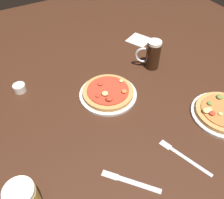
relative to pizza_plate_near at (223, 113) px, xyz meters
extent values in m
cube|color=#3D2114|center=(-0.38, 0.30, -0.03)|extent=(2.40, 2.40, 0.03)
cylinder|color=silver|center=(0.00, 0.00, -0.01)|extent=(0.27, 0.27, 0.01)
cylinder|color=tan|center=(0.00, 0.00, 0.00)|extent=(0.23, 0.23, 0.02)
cylinder|color=#C67038|center=(0.00, 0.00, 0.02)|extent=(0.19, 0.19, 0.01)
ellipsoid|color=#DBC67A|center=(-0.03, -0.01, 0.02)|extent=(0.02, 0.02, 0.01)
ellipsoid|color=olive|center=(-0.03, 0.06, 0.02)|extent=(0.02, 0.02, 0.01)
ellipsoid|color=#DBC67A|center=(-0.08, 0.03, 0.03)|extent=(0.03, 0.03, 0.01)
ellipsoid|color=olive|center=(0.04, 0.06, 0.03)|extent=(0.03, 0.03, 0.01)
ellipsoid|color=#DBC67A|center=(-0.06, 0.03, 0.03)|extent=(0.03, 0.03, 0.01)
ellipsoid|color=#B73823|center=(-0.06, 0.01, 0.03)|extent=(0.03, 0.03, 0.01)
cylinder|color=silver|center=(-0.37, 0.35, -0.01)|extent=(0.27, 0.27, 0.01)
cylinder|color=tan|center=(-0.37, 0.35, 0.00)|extent=(0.24, 0.24, 0.02)
cylinder|color=#B73823|center=(-0.37, 0.35, 0.02)|extent=(0.19, 0.19, 0.01)
ellipsoid|color=#B73823|center=(-0.40, 0.29, 0.03)|extent=(0.03, 0.03, 0.02)
ellipsoid|color=#DBC67A|center=(-0.29, 0.37, 0.02)|extent=(0.02, 0.02, 0.01)
ellipsoid|color=#B73823|center=(-0.38, 0.40, 0.03)|extent=(0.02, 0.02, 0.01)
ellipsoid|color=#C67038|center=(-0.31, 0.30, 0.03)|extent=(0.03, 0.03, 0.01)
ellipsoid|color=#DBC67A|center=(-0.40, 0.33, 0.03)|extent=(0.03, 0.03, 0.01)
ellipsoid|color=#B73823|center=(-0.43, 0.34, 0.02)|extent=(0.02, 0.02, 0.01)
cylinder|color=white|center=(-0.84, 0.01, 0.14)|extent=(0.09, 0.09, 0.02)
cylinder|color=black|center=(-0.06, 0.43, 0.05)|extent=(0.07, 0.07, 0.14)
cylinder|color=white|center=(-0.06, 0.43, 0.13)|extent=(0.07, 0.07, 0.01)
torus|color=silver|center=(-0.10, 0.46, 0.05)|extent=(0.08, 0.06, 0.09)
cylinder|color=silver|center=(-0.72, 0.59, 0.00)|extent=(0.06, 0.06, 0.04)
cube|color=silver|center=(0.03, 0.68, -0.01)|extent=(0.16, 0.16, 0.01)
cube|color=silver|center=(-0.27, -0.10, -0.01)|extent=(0.07, 0.18, 0.01)
cube|color=silver|center=(-0.31, 0.00, -0.01)|extent=(0.04, 0.05, 0.00)
cube|color=silver|center=(-0.49, -0.08, -0.01)|extent=(0.12, 0.14, 0.01)
cube|color=silver|center=(-0.56, 0.00, -0.01)|extent=(0.06, 0.06, 0.00)
camera|label=1|loc=(-0.76, -0.37, 0.79)|focal=39.12mm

